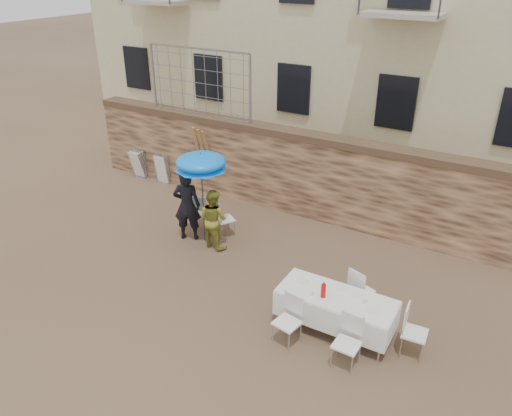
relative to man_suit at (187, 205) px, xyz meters
The scene contains 17 objects.
ground 3.00m from the man_suit, 56.11° to the right, with size 80.00×80.00×0.00m, color brown.
stone_wall 3.08m from the man_suit, 58.70° to the left, with size 13.00×0.50×2.20m, color #856042.
chain_link_fence 3.71m from the man_suit, 118.15° to the left, with size 3.20×0.06×1.80m, color gray, non-canonical shape.
man_suit is the anchor object (origin of this frame).
woman_dress 0.77m from the man_suit, ahead, with size 0.71×0.55×1.45m, color gold.
umbrella 1.16m from the man_suit, 14.04° to the left, with size 1.19×1.19×2.09m.
couple_chair_left 0.68m from the man_suit, 90.00° to the left, with size 0.48×0.48×0.96m, color white, non-canonical shape.
couple_chair_right 0.98m from the man_suit, 38.16° to the left, with size 0.48×0.48×0.96m, color white, non-canonical shape.
banquet_table 4.57m from the man_suit, 17.54° to the right, with size 2.10×0.85×0.78m.
soda_bottle 4.43m from the man_suit, 20.18° to the right, with size 0.09×0.09×0.26m, color red.
table_chair_front_left 4.33m from the man_suit, 29.53° to the right, with size 0.48×0.48×0.96m, color white, non-canonical shape.
table_chair_front_right 5.32m from the man_suit, 23.66° to the right, with size 0.48×0.48×0.96m, color white, non-canonical shape.
table_chair_back 4.61m from the man_suit, ahead, with size 0.48×0.48×0.96m, color white, non-canonical shape.
table_chair_side 5.91m from the man_suit, 12.51° to the right, with size 0.48×0.48×0.96m, color white, non-canonical shape.
chair_stack_left 4.30m from the man_suit, 146.54° to the left, with size 0.46×0.40×0.92m, color white, non-canonical shape.
chair_stack_right 3.59m from the man_suit, 138.55° to the left, with size 0.46×0.32×0.92m, color white, non-canonical shape.
wood_planks 2.66m from the man_suit, 113.81° to the left, with size 0.70×0.20×2.00m, color #A37749, non-canonical shape.
Camera 1 is at (5.13, -5.95, 6.17)m, focal length 35.00 mm.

